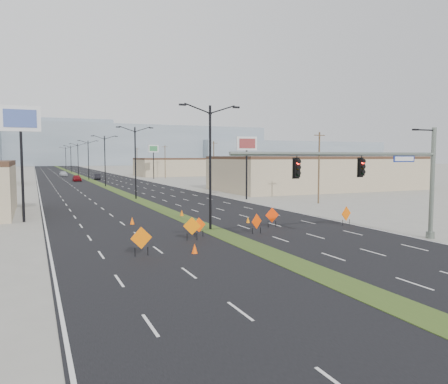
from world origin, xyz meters
name	(u,v)px	position (x,y,z in m)	size (l,w,h in m)	color
ground	(290,262)	(0.00, 0.00, 0.00)	(600.00, 600.00, 0.00)	gray
road_surface	(87,179)	(0.00, 100.00, 0.00)	(25.00, 400.00, 0.02)	black
median_strip	(87,179)	(0.00, 100.00, 0.00)	(2.00, 400.00, 0.04)	#364B1A
building_se_near	(317,174)	(34.00, 45.00, 2.75)	(36.00, 18.00, 5.50)	tan
building_se_far	(207,167)	(38.00, 110.00, 2.50)	(44.00, 16.00, 5.00)	tan
mesa_center	(113,145)	(40.00, 300.00, 14.00)	(220.00, 50.00, 28.00)	gray
mesa_east	(287,153)	(180.00, 290.00, 9.00)	(160.00, 50.00, 18.00)	gray
mesa_backdrop	(6,142)	(-30.00, 320.00, 16.00)	(140.00, 50.00, 32.00)	gray
signal_mast	(383,174)	(8.56, 2.00, 4.79)	(16.30, 0.60, 8.00)	slate
streetlight_0	(210,163)	(0.00, 12.00, 5.42)	(5.15, 0.24, 10.02)	black
streetlight_1	(135,160)	(0.00, 40.00, 5.42)	(5.15, 0.24, 10.02)	black
streetlight_2	(105,159)	(0.00, 68.00, 5.42)	(5.15, 0.24, 10.02)	black
streetlight_3	(88,159)	(0.00, 96.00, 5.42)	(5.15, 0.24, 10.02)	black
streetlight_4	(78,158)	(0.00, 124.00, 5.42)	(5.15, 0.24, 10.02)	black
streetlight_5	(71,158)	(0.00, 152.00, 5.42)	(5.15, 0.24, 10.02)	black
streetlight_6	(66,158)	(0.00, 180.00, 5.42)	(5.15, 0.24, 10.02)	black
utility_pole_0	(319,167)	(20.00, 25.00, 4.67)	(1.60, 0.20, 9.00)	#4C3823
utility_pole_1	(214,163)	(20.00, 60.00, 4.67)	(1.60, 0.20, 9.00)	#4C3823
utility_pole_2	(165,161)	(20.00, 95.00, 4.67)	(1.60, 0.20, 9.00)	#4C3823
utility_pole_3	(137,160)	(20.00, 130.00, 4.67)	(1.60, 0.20, 9.00)	#4C3823
car_left	(77,178)	(-3.53, 89.22, 0.78)	(1.84, 4.57, 1.56)	maroon
car_mid	(98,177)	(2.00, 94.74, 0.74)	(1.56, 4.47, 1.47)	black
car_far	(63,174)	(-4.72, 119.98, 0.73)	(2.05, 5.03, 1.46)	silver
construction_sign_0	(141,239)	(-7.33, 4.78, 1.05)	(1.33, 0.18, 1.77)	orange
construction_sign_1	(192,227)	(-2.95, 8.13, 0.99)	(1.16, 0.56, 1.68)	orange
construction_sign_2	(199,226)	(-2.00, 9.27, 0.84)	(1.08, 0.21, 1.44)	#FF4C05
construction_sign_3	(257,222)	(2.51, 8.71, 0.91)	(1.08, 0.52, 1.56)	#F34205
construction_sign_4	(272,216)	(5.17, 10.97, 0.98)	(1.25, 0.09, 1.66)	#FF3805
construction_sign_5	(346,214)	(11.50, 9.24, 0.98)	(1.22, 0.36, 1.67)	#E05704
cone_0	(195,249)	(-4.19, 4.15, 0.32)	(0.38, 0.38, 0.63)	#FF5105
cone_1	(248,220)	(4.41, 13.93, 0.28)	(0.34, 0.34, 0.56)	orange
cone_2	(182,213)	(0.37, 20.56, 0.32)	(0.39, 0.39, 0.65)	#E75E04
cone_3	(132,221)	(-5.29, 17.21, 0.33)	(0.39, 0.39, 0.66)	#FF5C05
pole_sign_west	(20,127)	(-14.00, 22.61, 8.59)	(3.42, 0.48, 10.46)	black
pole_sign_east_near	(247,149)	(14.00, 33.39, 7.03)	(2.84, 0.92, 8.68)	black
pole_sign_east_far	(153,151)	(16.44, 93.69, 7.34)	(2.94, 1.11, 9.04)	black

